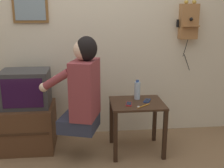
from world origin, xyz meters
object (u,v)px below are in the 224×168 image
object	(u,v)px
framed_picture	(30,4)
cell_phone_spare	(147,101)
person	(82,88)
cell_phone_held	(129,104)
television	(26,88)
toothbrush	(143,106)
water_bottle	(137,90)
wall_phone_antique	(189,21)

from	to	relation	value
framed_picture	cell_phone_spare	distance (m)	1.66
person	cell_phone_held	xyz separation A→B (m)	(0.47, 0.05, -0.20)
television	framed_picture	world-z (taller)	framed_picture
toothbrush	person	bearing A→B (deg)	48.57
water_bottle	toothbrush	world-z (taller)	water_bottle
television	wall_phone_antique	xyz separation A→B (m)	(1.85, 0.26, 0.68)
water_bottle	toothbrush	size ratio (longest dim) A/B	1.39
person	toothbrush	xyz separation A→B (m)	(0.60, -0.03, -0.20)
wall_phone_antique	water_bottle	size ratio (longest dim) A/B	3.82
television	toothbrush	xyz separation A→B (m)	(1.21, -0.34, -0.12)
cell_phone_held	cell_phone_spare	distance (m)	0.23
person	cell_phone_spare	xyz separation A→B (m)	(0.68, 0.13, -0.20)
wall_phone_antique	cell_phone_held	world-z (taller)	wall_phone_antique
wall_phone_antique	water_bottle	world-z (taller)	wall_phone_antique
cell_phone_held	toothbrush	xyz separation A→B (m)	(0.13, -0.08, 0.00)
cell_phone_spare	toothbrush	xyz separation A→B (m)	(-0.08, -0.16, 0.00)
water_bottle	framed_picture	bearing A→B (deg)	160.74
television	cell_phone_held	distance (m)	1.12
person	cell_phone_held	distance (m)	0.52
television	cell_phone_held	world-z (taller)	television
cell_phone_spare	water_bottle	size ratio (longest dim) A/B	0.64
water_bottle	cell_phone_held	bearing A→B (deg)	-125.08
water_bottle	cell_phone_spare	bearing A→B (deg)	-42.03
water_bottle	toothbrush	distance (m)	0.26
person	framed_picture	xyz separation A→B (m)	(-0.55, 0.61, 0.79)
television	water_bottle	world-z (taller)	television
framed_picture	cell_phone_held	size ratio (longest dim) A/B	2.95
person	television	world-z (taller)	person
framed_picture	cell_phone_held	world-z (taller)	framed_picture
wall_phone_antique	cell_phone_spare	world-z (taller)	wall_phone_antique
cell_phone_held	water_bottle	xyz separation A→B (m)	(0.12, 0.17, 0.09)
wall_phone_antique	cell_phone_spare	distance (m)	1.08
person	water_bottle	xyz separation A→B (m)	(0.59, 0.22, -0.11)
person	television	xyz separation A→B (m)	(-0.61, 0.31, -0.08)
wall_phone_antique	cell_phone_held	distance (m)	1.23
wall_phone_antique	toothbrush	xyz separation A→B (m)	(-0.64, -0.60, -0.80)
framed_picture	television	bearing A→B (deg)	-100.48
television	cell_phone_spare	size ratio (longest dim) A/B	3.63
wall_phone_antique	television	bearing A→B (deg)	-172.11
person	water_bottle	distance (m)	0.64
framed_picture	water_bottle	world-z (taller)	framed_picture
wall_phone_antique	cell_phone_held	bearing A→B (deg)	-145.95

